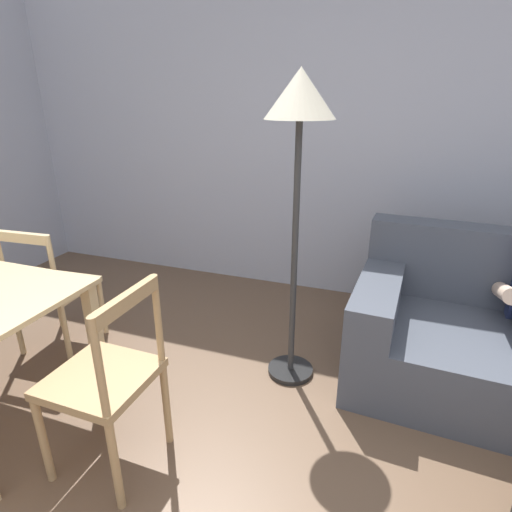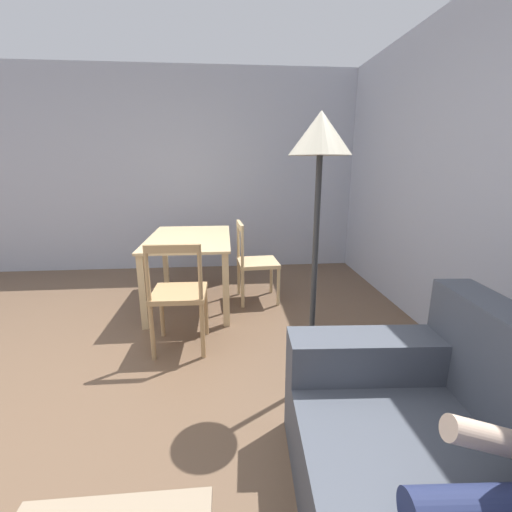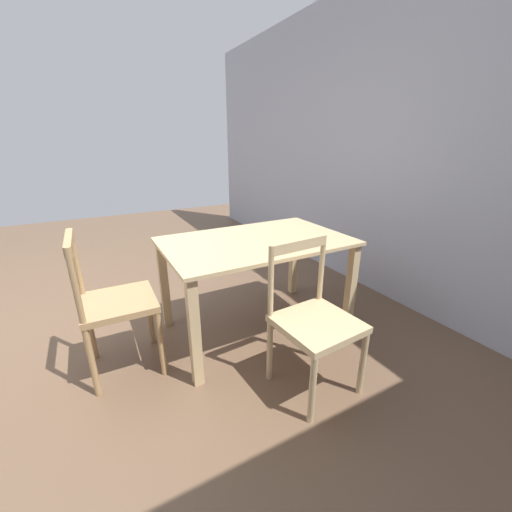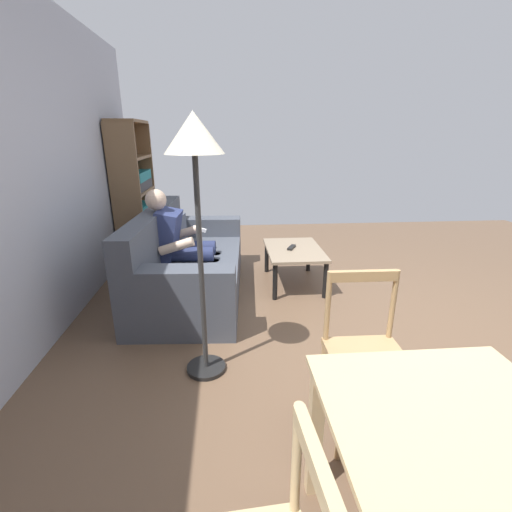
% 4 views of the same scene
% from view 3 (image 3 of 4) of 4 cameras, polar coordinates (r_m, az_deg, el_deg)
% --- Properties ---
extents(wall_side, '(0.12, 5.74, 2.70)m').
position_cam_3_polar(wall_side, '(3.50, 16.22, 18.81)').
color(wall_side, '#ABB0BE').
rests_on(wall_side, ground_plane).
extents(dining_table, '(1.31, 0.84, 0.73)m').
position_cam_3_polar(dining_table, '(2.29, 0.00, 0.37)').
color(dining_table, '#D1B27F').
rests_on(dining_table, ground_plane).
extents(dining_chair_near_wall, '(0.45, 0.45, 0.87)m').
position_cam_3_polar(dining_chair_near_wall, '(1.85, 10.43, -11.43)').
color(dining_chair_near_wall, '#D1B27F').
rests_on(dining_chair_near_wall, ground_plane).
extents(dining_chair_facing_couch, '(0.43, 0.43, 0.91)m').
position_cam_3_polar(dining_chair_facing_couch, '(2.11, -24.43, -7.91)').
color(dining_chair_facing_couch, tan).
rests_on(dining_chair_facing_couch, ground_plane).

